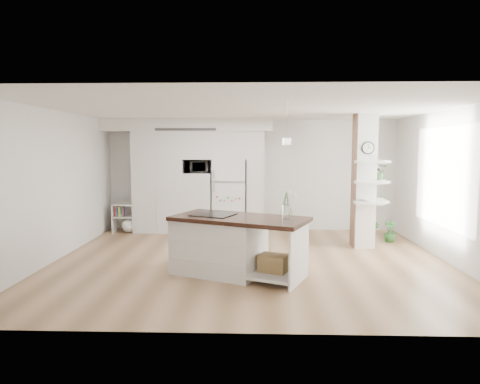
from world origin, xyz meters
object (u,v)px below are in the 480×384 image
at_px(bookshelf, 127,220).
at_px(refrigerator, 229,196).
at_px(kitchen_island, 226,244).
at_px(floor_plant_a, 372,232).

bearing_deg(bookshelf, refrigerator, 2.23).
relative_size(kitchen_island, floor_plant_a, 5.02).
bearing_deg(kitchen_island, refrigerator, 115.75).
distance_m(bookshelf, floor_plant_a, 5.66).
xyz_separation_m(refrigerator, floor_plant_a, (3.14, -1.08, -0.64)).
bearing_deg(refrigerator, floor_plant_a, -18.96).
height_order(refrigerator, kitchen_island, refrigerator).
bearing_deg(refrigerator, bookshelf, -175.73).
distance_m(kitchen_island, floor_plant_a, 3.82).
relative_size(kitchen_island, bookshelf, 3.36).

